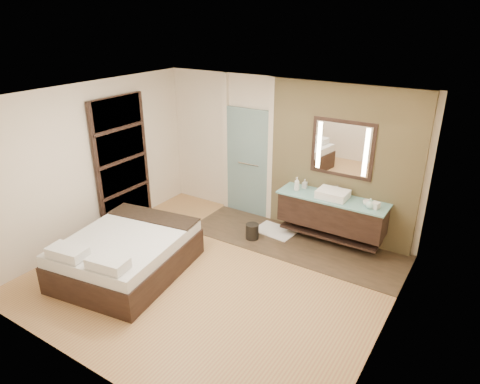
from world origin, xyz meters
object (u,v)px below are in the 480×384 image
Objects in this scene: mirror_unit at (342,149)px; waste_bin at (252,232)px; vanity at (331,213)px; bed at (127,254)px.

mirror_unit is 2.10m from waste_bin.
waste_bin is at bearing -144.89° from mirror_unit.
vanity is 1.75× the size of mirror_unit.
vanity is 0.84× the size of bed.
bed is at bearing -132.20° from vanity.
mirror_unit reaches higher than vanity.
bed is at bearing -129.64° from mirror_unit.
vanity reaches higher than waste_bin.
bed is at bearing -119.57° from waste_bin.
mirror_unit reaches higher than bed.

